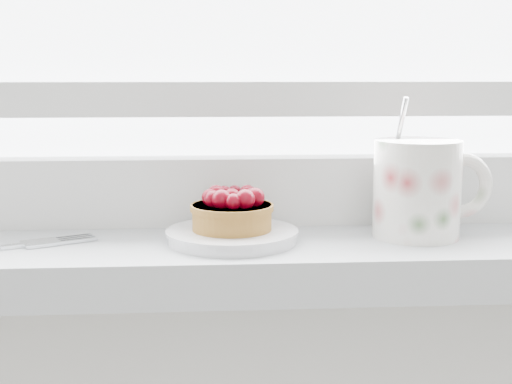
{
  "coord_description": "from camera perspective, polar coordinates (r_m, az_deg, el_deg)",
  "views": [
    {
      "loc": [
        -0.05,
        1.23,
        1.1
      ],
      "look_at": [
        0.0,
        1.88,
        0.99
      ],
      "focal_mm": 50.0,
      "sensor_mm": 36.0,
      "label": 1
    }
  ],
  "objects": [
    {
      "name": "saucer",
      "position": [
        0.67,
        -1.93,
        -3.53
      ],
      "size": [
        0.12,
        0.12,
        0.01
      ],
      "primitive_type": "cylinder",
      "color": "silver",
      "rests_on": "windowsill"
    },
    {
      "name": "raspberry_tart",
      "position": [
        0.66,
        -1.92,
        -1.49
      ],
      "size": [
        0.08,
        0.08,
        0.04
      ],
      "color": "brown",
      "rests_on": "saucer"
    },
    {
      "name": "floral_mug",
      "position": [
        0.7,
        12.99,
        0.42
      ],
      "size": [
        0.12,
        0.09,
        0.13
      ],
      "color": "white",
      "rests_on": "windowsill"
    }
  ]
}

